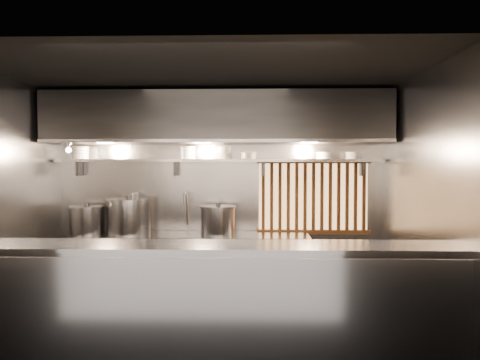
{
  "coord_description": "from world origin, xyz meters",
  "views": [
    {
      "loc": [
        0.46,
        -5.03,
        1.84
      ],
      "look_at": [
        0.31,
        0.55,
        1.64
      ],
      "focal_mm": 35.0,
      "sensor_mm": 36.0,
      "label": 1
    }
  ],
  "objects_px": {
    "stock_pot_mid": "(129,216)",
    "stock_pot_left": "(87,220)",
    "pendant_bulb": "(211,154)",
    "heat_lamp": "(67,146)",
    "stock_pot_right": "(218,220)"
  },
  "relations": [
    {
      "from": "pendant_bulb",
      "to": "stock_pot_mid",
      "type": "xyz_separation_m",
      "value": [
        -1.1,
        -0.04,
        -0.83
      ]
    },
    {
      "from": "heat_lamp",
      "to": "stock_pot_left",
      "type": "xyz_separation_m",
      "value": [
        0.15,
        0.27,
        -0.98
      ]
    },
    {
      "from": "stock_pot_left",
      "to": "stock_pot_mid",
      "type": "xyz_separation_m",
      "value": [
        0.55,
        0.04,
        0.05
      ]
    },
    {
      "from": "pendant_bulb",
      "to": "stock_pot_left",
      "type": "bearing_deg",
      "value": -177.32
    },
    {
      "from": "heat_lamp",
      "to": "pendant_bulb",
      "type": "xyz_separation_m",
      "value": [
        1.8,
        0.35,
        -0.11
      ]
    },
    {
      "from": "stock_pot_right",
      "to": "pendant_bulb",
      "type": "bearing_deg",
      "value": 143.54
    },
    {
      "from": "stock_pot_mid",
      "to": "stock_pot_left",
      "type": "bearing_deg",
      "value": -175.99
    },
    {
      "from": "stock_pot_mid",
      "to": "heat_lamp",
      "type": "bearing_deg",
      "value": -156.07
    },
    {
      "from": "heat_lamp",
      "to": "pendant_bulb",
      "type": "distance_m",
      "value": 1.83
    },
    {
      "from": "heat_lamp",
      "to": "stock_pot_mid",
      "type": "relative_size",
      "value": 0.55
    },
    {
      "from": "pendant_bulb",
      "to": "stock_pot_right",
      "type": "xyz_separation_m",
      "value": [
        0.11,
        -0.08,
        -0.87
      ]
    },
    {
      "from": "stock_pot_right",
      "to": "stock_pot_left",
      "type": "bearing_deg",
      "value": 179.98
    },
    {
      "from": "pendant_bulb",
      "to": "stock_pot_right",
      "type": "distance_m",
      "value": 0.88
    },
    {
      "from": "pendant_bulb",
      "to": "stock_pot_mid",
      "type": "height_order",
      "value": "pendant_bulb"
    },
    {
      "from": "heat_lamp",
      "to": "stock_pot_mid",
      "type": "height_order",
      "value": "heat_lamp"
    }
  ]
}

